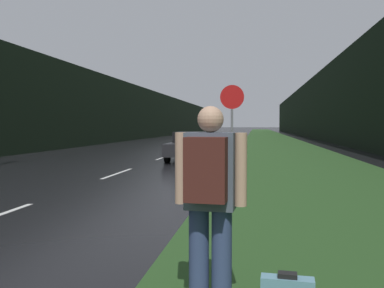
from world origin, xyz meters
TOP-DOWN VIEW (x-y plane):
  - grass_verge at (6.49, 40.00)m, footprint 6.00×240.00m
  - lane_stripe_c at (0.00, 13.46)m, footprint 0.12×3.00m
  - lane_stripe_d at (0.00, 20.46)m, footprint 0.12×3.00m
  - lane_stripe_e at (0.00, 27.46)m, footprint 0.12×3.00m
  - treeline_far_side at (-9.49, 50.00)m, footprint 2.00×140.00m
  - treeline_near_side at (12.49, 50.00)m, footprint 2.00×140.00m
  - stop_sign at (3.97, 12.59)m, footprint 0.73×0.07m
  - hitchhiker_with_backpack at (4.30, 3.57)m, footprint 0.64×0.45m
  - car_passing_near at (1.75, 19.10)m, footprint 2.01×4.69m

SIDE VIEW (x-z plane):
  - lane_stripe_c at x=0.00m, z-range 0.00..0.01m
  - lane_stripe_d at x=0.00m, z-range 0.00..0.01m
  - lane_stripe_e at x=0.00m, z-range 0.00..0.01m
  - grass_verge at x=6.49m, z-range 0.00..0.02m
  - car_passing_near at x=1.75m, z-range 0.02..1.36m
  - hitchhiker_with_backpack at x=4.30m, z-range 0.13..1.97m
  - stop_sign at x=3.97m, z-range 0.36..3.26m
  - treeline_far_side at x=-9.49m, z-range 0.00..6.13m
  - treeline_near_side at x=12.49m, z-range 0.00..7.51m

